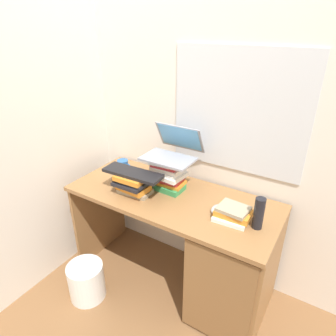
% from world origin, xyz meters
% --- Properties ---
extents(ground_plane, '(6.00, 6.00, 0.00)m').
position_xyz_m(ground_plane, '(0.00, 0.00, 0.00)').
color(ground_plane, brown).
extents(wall_back, '(6.00, 0.06, 2.60)m').
position_xyz_m(wall_back, '(0.00, 0.36, 1.30)').
color(wall_back, silver).
rests_on(wall_back, ground).
extents(wall_left, '(0.05, 6.00, 2.60)m').
position_xyz_m(wall_left, '(-0.90, 0.00, 1.30)').
color(wall_left, beige).
rests_on(wall_left, ground).
extents(desk, '(1.45, 0.62, 0.78)m').
position_xyz_m(desk, '(0.37, -0.02, 0.42)').
color(desk, olive).
rests_on(desk, ground).
extents(book_stack_tall, '(0.25, 0.20, 0.22)m').
position_xyz_m(book_stack_tall, '(-0.07, 0.07, 0.89)').
color(book_stack_tall, '#338C4C').
rests_on(book_stack_tall, desk).
extents(book_stack_keyboard_riser, '(0.25, 0.18, 0.14)m').
position_xyz_m(book_stack_keyboard_riser, '(-0.25, -0.11, 0.85)').
color(book_stack_keyboard_riser, gray).
rests_on(book_stack_keyboard_riser, desk).
extents(book_stack_side, '(0.22, 0.17, 0.08)m').
position_xyz_m(book_stack_side, '(0.45, -0.04, 0.82)').
color(book_stack_side, white).
rests_on(book_stack_side, desk).
extents(laptop, '(0.35, 0.33, 0.21)m').
position_xyz_m(laptop, '(-0.08, 0.14, 1.05)').
color(laptop, gray).
rests_on(laptop, book_stack_tall).
extents(keyboard, '(0.43, 0.16, 0.02)m').
position_xyz_m(keyboard, '(-0.25, -0.10, 0.93)').
color(keyboard, black).
rests_on(keyboard, book_stack_keyboard_riser).
extents(computer_mouse, '(0.06, 0.10, 0.04)m').
position_xyz_m(computer_mouse, '(0.33, -0.01, 0.80)').
color(computer_mouse, '#A5A8AD').
rests_on(computer_mouse, desk).
extents(mug, '(0.12, 0.09, 0.09)m').
position_xyz_m(mug, '(-0.53, 0.13, 0.82)').
color(mug, '#265999').
rests_on(mug, desk).
extents(water_bottle, '(0.06, 0.06, 0.20)m').
position_xyz_m(water_bottle, '(0.60, -0.04, 0.88)').
color(water_bottle, black).
rests_on(water_bottle, desk).
extents(wastebasket, '(0.26, 0.26, 0.28)m').
position_xyz_m(wastebasket, '(-0.45, -0.46, 0.14)').
color(wastebasket, silver).
rests_on(wastebasket, ground).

